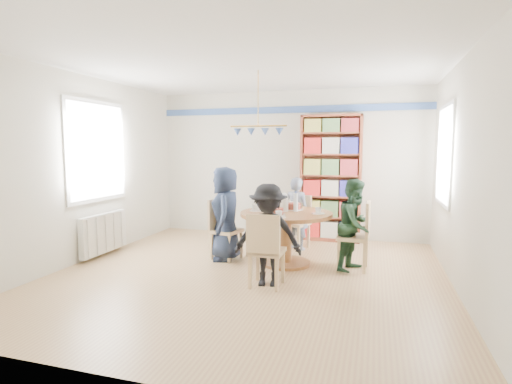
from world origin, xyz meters
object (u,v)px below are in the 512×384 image
at_px(person_right, 355,225).
at_px(bookshelf, 331,179).
at_px(dining_table, 286,226).
at_px(chair_right, 359,232).
at_px(person_left, 225,214).
at_px(person_far, 296,213).
at_px(person_near, 268,235).
at_px(chair_left, 222,226).
at_px(chair_near, 265,247).
at_px(chair_far, 298,219).
at_px(radiator, 104,233).

bearing_deg(person_right, bookshelf, 38.85).
xyz_separation_m(dining_table, chair_right, (1.00, 0.04, -0.04)).
bearing_deg(person_left, person_far, 118.25).
height_order(chair_right, bookshelf, bookshelf).
bearing_deg(dining_table, bookshelf, 75.75).
height_order(person_left, person_near, person_left).
bearing_deg(chair_left, bookshelf, 49.54).
height_order(chair_right, chair_near, chair_right).
height_order(chair_right, person_near, person_near).
height_order(chair_far, person_left, person_left).
distance_m(chair_left, bookshelf, 2.27).
bearing_deg(bookshelf, person_left, -128.09).
height_order(dining_table, person_left, person_left).
bearing_deg(chair_near, chair_left, 131.88).
bearing_deg(person_far, bookshelf, -105.52).
bearing_deg(dining_table, chair_right, 2.01).
relative_size(person_right, person_near, 1.01).
xyz_separation_m(chair_left, bookshelf, (1.42, 1.66, 0.61)).
relative_size(person_far, person_near, 0.96).
xyz_separation_m(chair_right, person_near, (-1.02, -0.96, 0.10)).
bearing_deg(person_right, chair_far, 66.13).
bearing_deg(chair_far, person_left, -131.31).
xyz_separation_m(radiator, person_near, (2.77, -0.59, 0.27)).
bearing_deg(chair_left, person_near, -44.94).
distance_m(dining_table, person_left, 0.92).
bearing_deg(chair_left, chair_right, -0.14).
xyz_separation_m(chair_left, person_left, (0.07, -0.05, 0.20)).
distance_m(radiator, chair_right, 3.82).
bearing_deg(radiator, chair_far, 25.81).
distance_m(person_near, bookshelf, 2.71).
bearing_deg(chair_near, dining_table, 88.66).
bearing_deg(dining_table, chair_left, 177.67).
bearing_deg(dining_table, person_right, 0.21).
distance_m(chair_near, bookshelf, 2.84).
xyz_separation_m(dining_table, person_left, (-0.91, -0.01, 0.13)).
distance_m(radiator, chair_near, 2.86).
bearing_deg(bookshelf, person_right, -73.10).
xyz_separation_m(person_left, person_near, (0.89, -0.91, -0.07)).
bearing_deg(radiator, chair_near, -14.06).
distance_m(chair_left, person_left, 0.22).
bearing_deg(chair_left, person_far, 41.35).
relative_size(chair_right, chair_near, 1.04).
distance_m(dining_table, person_far, 0.89).
bearing_deg(radiator, person_far, 23.86).
height_order(radiator, person_far, person_far).
distance_m(chair_right, bookshelf, 1.86).
xyz_separation_m(chair_right, person_left, (-1.92, -0.05, 0.18)).
distance_m(chair_right, chair_far, 1.41).
bearing_deg(person_far, radiator, 37.62).
relative_size(radiator, chair_left, 1.12).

